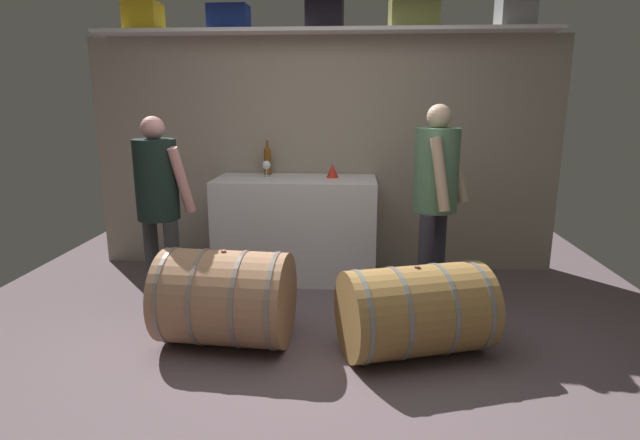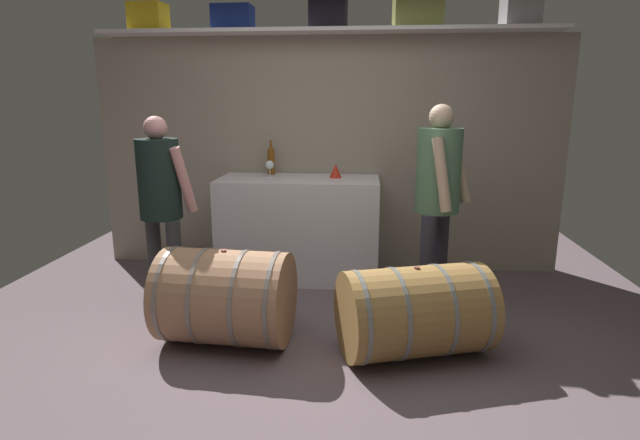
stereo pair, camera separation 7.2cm
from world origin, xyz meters
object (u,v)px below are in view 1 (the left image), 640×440
at_px(work_cabinet, 296,228).
at_px(wine_bottle_amber, 268,160).
at_px(toolcase_olive, 414,13).
at_px(toolcase_grey, 516,10).
at_px(winemaker_pouring, 436,186).
at_px(toolcase_navy, 229,18).
at_px(wine_barrel_near, 415,311).
at_px(wine_glass, 266,166).
at_px(red_funnel, 332,171).
at_px(visitor_tasting, 158,194).
at_px(toolcase_yellow, 143,17).
at_px(toolcase_black, 325,12).
at_px(wine_barrel_far, 226,297).

bearing_deg(work_cabinet, wine_bottle_amber, 141.94).
height_order(toolcase_olive, toolcase_grey, toolcase_grey).
xyz_separation_m(toolcase_olive, winemaker_pouring, (0.14, -0.83, -1.37)).
bearing_deg(toolcase_navy, work_cabinet, -19.63).
xyz_separation_m(toolcase_grey, wine_barrel_near, (-0.95, -1.66, -2.07)).
height_order(toolcase_grey, wine_glass, toolcase_grey).
xyz_separation_m(red_funnel, wine_barrel_near, (0.60, -1.49, -0.70)).
distance_m(toolcase_navy, wine_glass, 1.35).
distance_m(toolcase_grey, visitor_tasting, 3.35).
bearing_deg(toolcase_yellow, winemaker_pouring, -14.86).
relative_size(toolcase_yellow, toolcase_black, 0.95).
distance_m(toolcase_black, visitor_tasting, 2.15).
distance_m(work_cabinet, wine_bottle_amber, 0.71).
bearing_deg(red_funnel, toolcase_grey, 6.22).
bearing_deg(toolcase_grey, toolcase_yellow, 177.06).
distance_m(toolcase_grey, red_funnel, 2.08).
relative_size(toolcase_black, wine_barrel_near, 0.30).
bearing_deg(toolcase_olive, visitor_tasting, -155.95).
height_order(work_cabinet, winemaker_pouring, winemaker_pouring).
xyz_separation_m(wine_glass, red_funnel, (0.60, 0.00, -0.04)).
height_order(wine_glass, red_funnel, wine_glass).
relative_size(wine_barrel_near, winemaker_pouring, 0.67).
distance_m(toolcase_olive, winemaker_pouring, 1.61).
height_order(wine_barrel_far, winemaker_pouring, winemaker_pouring).
bearing_deg(wine_glass, wine_barrel_far, -92.06).
distance_m(red_funnel, visitor_tasting, 1.56).
relative_size(wine_barrel_far, visitor_tasting, 0.60).
bearing_deg(toolcase_grey, toolcase_navy, 177.06).
distance_m(toolcase_olive, red_funnel, 1.53).
distance_m(toolcase_olive, wine_barrel_far, 2.90).
xyz_separation_m(toolcase_black, wine_barrel_far, (-0.57, -1.59, -2.04)).
xyz_separation_m(toolcase_olive, visitor_tasting, (-1.97, -1.05, -1.42)).
height_order(work_cabinet, wine_barrel_near, work_cabinet).
distance_m(toolcase_black, red_funnel, 1.39).
height_order(wine_bottle_amber, wine_glass, wine_bottle_amber).
bearing_deg(toolcase_navy, wine_barrel_near, -45.62).
xyz_separation_m(toolcase_olive, wine_bottle_amber, (-1.31, -0.01, -1.28)).
bearing_deg(wine_barrel_near, wine_bottle_amber, 108.96).
xyz_separation_m(work_cabinet, wine_barrel_far, (-0.32, -1.36, -0.14)).
bearing_deg(wine_glass, wine_bottle_amber, 95.83).
xyz_separation_m(wine_barrel_near, wine_barrel_far, (-1.26, 0.07, 0.03)).
distance_m(wine_bottle_amber, wine_barrel_near, 2.20).
xyz_separation_m(toolcase_black, wine_glass, (-0.52, -0.17, -1.33)).
bearing_deg(red_funnel, work_cabinet, -168.71).
relative_size(toolcase_navy, toolcase_olive, 0.85).
xyz_separation_m(toolcase_grey, wine_bottle_amber, (-2.17, -0.01, -1.30)).
height_order(toolcase_olive, wine_glass, toolcase_olive).
relative_size(wine_barrel_near, wine_barrel_far, 1.18).
xyz_separation_m(toolcase_yellow, toolcase_olive, (2.41, 0.00, 0.00)).
height_order(toolcase_black, toolcase_olive, toolcase_black).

